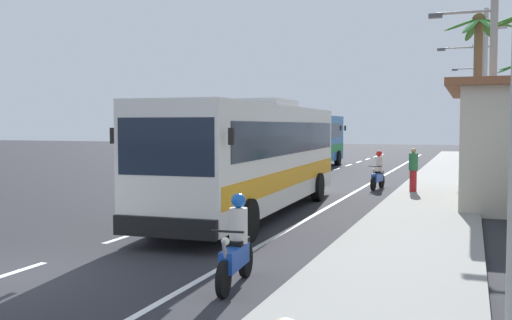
% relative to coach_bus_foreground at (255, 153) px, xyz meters
% --- Properties ---
extents(sidewalk_kerb, '(3.20, 90.00, 0.14)m').
position_rel_coach_bus_foreground_xyz_m(sidewalk_kerb, '(5.10, 0.97, -1.83)').
color(sidewalk_kerb, gray).
rests_on(sidewalk_kerb, ground).
extents(lane_markings, '(3.69, 71.00, 0.01)m').
position_rel_coach_bus_foreground_xyz_m(lane_markings, '(0.53, 5.77, -1.90)').
color(lane_markings, white).
rests_on(lane_markings, ground).
extents(coach_bus_foreground, '(3.23, 12.57, 3.65)m').
position_rel_coach_bus_foreground_xyz_m(coach_bus_foreground, '(0.00, 0.00, 0.00)').
color(coach_bus_foreground, silver).
rests_on(coach_bus_foreground, ground).
extents(coach_bus_far_lane, '(3.01, 12.38, 3.71)m').
position_rel_coach_bus_foreground_xyz_m(coach_bus_far_lane, '(-3.58, 18.91, 0.03)').
color(coach_bus_far_lane, '#2366A8').
rests_on(coach_bus_far_lane, ground).
extents(motorcycle_beside_bus, '(0.56, 1.96, 1.68)m').
position_rel_coach_bus_foreground_xyz_m(motorcycle_beside_bus, '(2.58, 8.57, -1.23)').
color(motorcycle_beside_bus, black).
rests_on(motorcycle_beside_bus, ground).
extents(motorcycle_trailing, '(0.56, 1.96, 1.60)m').
position_rel_coach_bus_foreground_xyz_m(motorcycle_trailing, '(2.60, -8.00, -1.25)').
color(motorcycle_trailing, black).
rests_on(motorcycle_trailing, ground).
extents(pedestrian_midwalk, '(0.36, 0.36, 1.73)m').
position_rel_coach_bus_foreground_xyz_m(pedestrian_midwalk, '(4.23, 6.80, -0.86)').
color(pedestrian_midwalk, red).
rests_on(pedestrian_midwalk, sidewalk_kerb).
extents(utility_pole_mid, '(2.99, 0.24, 8.37)m').
position_rel_coach_bus_foreground_xyz_m(utility_pole_mid, '(6.93, 3.32, 2.58)').
color(utility_pole_mid, '#9E9E99').
rests_on(utility_pole_mid, ground).
extents(utility_pole_far, '(3.65, 0.24, 9.24)m').
position_rel_coach_bus_foreground_xyz_m(utility_pole_far, '(6.92, 17.88, 3.05)').
color(utility_pole_far, '#9E9E99').
rests_on(utility_pole_far, ground).
extents(utility_pole_distant, '(3.14, 0.24, 10.30)m').
position_rel_coach_bus_foreground_xyz_m(utility_pole_distant, '(6.96, 32.44, 3.51)').
color(utility_pole_distant, '#9E9E99').
rests_on(utility_pole_distant, ground).
extents(palm_nearest, '(2.88, 2.52, 7.56)m').
position_rel_coach_bus_foreground_xyz_m(palm_nearest, '(6.58, 9.63, 3.05)').
color(palm_nearest, brown).
rests_on(palm_nearest, ground).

